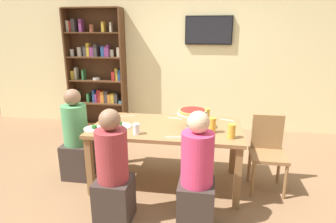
% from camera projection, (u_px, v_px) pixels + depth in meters
% --- Properties ---
extents(ground_plane, '(12.00, 12.00, 0.00)m').
position_uv_depth(ground_plane, '(167.00, 182.00, 3.52)').
color(ground_plane, '#846042').
extents(rear_partition, '(8.00, 0.12, 2.80)m').
position_uv_depth(rear_partition, '(186.00, 54.00, 5.21)').
color(rear_partition, beige).
rests_on(rear_partition, ground_plane).
extents(dining_table, '(1.74, 0.91, 0.74)m').
position_uv_depth(dining_table, '(167.00, 133.00, 3.33)').
color(dining_table, olive).
rests_on(dining_table, ground_plane).
extents(bookshelf, '(1.10, 0.30, 2.21)m').
position_uv_depth(bookshelf, '(97.00, 68.00, 5.37)').
color(bookshelf, '#4C2D19').
rests_on(bookshelf, ground_plane).
extents(television, '(0.82, 0.05, 0.49)m').
position_uv_depth(television, '(209.00, 30.00, 4.94)').
color(television, black).
extents(diner_near_left, '(0.34, 0.34, 1.15)m').
position_uv_depth(diner_near_left, '(113.00, 175.00, 2.69)').
color(diner_near_left, '#382D28').
rests_on(diner_near_left, ground_plane).
extents(diner_near_right, '(0.34, 0.34, 1.15)m').
position_uv_depth(diner_near_right, '(197.00, 179.00, 2.63)').
color(diner_near_right, '#382D28').
rests_on(diner_near_right, ground_plane).
extents(diner_head_west, '(0.34, 0.34, 1.15)m').
position_uv_depth(diner_head_west, '(77.00, 141.00, 3.53)').
color(diner_head_west, '#382D28').
rests_on(diner_head_west, ground_plane).
extents(chair_head_east, '(0.40, 0.40, 0.87)m').
position_uv_depth(chair_head_east, '(268.00, 149.00, 3.30)').
color(chair_head_east, olive).
rests_on(chair_head_east, ground_plane).
extents(deep_dish_pizza_stand, '(0.35, 0.35, 0.21)m').
position_uv_depth(deep_dish_pizza_stand, '(193.00, 113.00, 3.22)').
color(deep_dish_pizza_stand, silver).
rests_on(deep_dish_pizza_stand, dining_table).
extents(salad_plate_near_diner, '(0.22, 0.22, 0.06)m').
position_uv_depth(salad_plate_near_diner, '(94.00, 128.00, 3.20)').
color(salad_plate_near_diner, white).
rests_on(salad_plate_near_diner, dining_table).
extents(salad_plate_far_diner, '(0.25, 0.25, 0.07)m').
position_uv_depth(salad_plate_far_diner, '(120.00, 126.00, 3.28)').
color(salad_plate_far_diner, white).
rests_on(salad_plate_far_diner, dining_table).
extents(beer_glass_amber_tall, '(0.08, 0.08, 0.17)m').
position_uv_depth(beer_glass_amber_tall, '(212.00, 125.00, 3.08)').
color(beer_glass_amber_tall, gold).
rests_on(beer_glass_amber_tall, dining_table).
extents(beer_glass_amber_short, '(0.08, 0.08, 0.15)m').
position_uv_depth(beer_glass_amber_short, '(206.00, 115.00, 3.50)').
color(beer_glass_amber_short, gold).
rests_on(beer_glass_amber_short, dining_table).
extents(beer_glass_amber_spare, '(0.08, 0.08, 0.15)m').
position_uv_depth(beer_glass_amber_spare, '(232.00, 131.00, 2.92)').
color(beer_glass_amber_spare, gold).
rests_on(beer_glass_amber_spare, dining_table).
extents(water_glass_clear_near, '(0.07, 0.07, 0.12)m').
position_uv_depth(water_glass_clear_near, '(136.00, 129.00, 3.04)').
color(water_glass_clear_near, white).
rests_on(water_glass_clear_near, dining_table).
extents(cutlery_fork_near, '(0.18, 0.05, 0.00)m').
position_uv_depth(cutlery_fork_near, '(173.00, 137.00, 2.96)').
color(cutlery_fork_near, silver).
rests_on(cutlery_fork_near, dining_table).
extents(cutlery_knife_near, '(0.17, 0.08, 0.00)m').
position_uv_depth(cutlery_knife_near, '(227.00, 120.00, 3.53)').
color(cutlery_knife_near, silver).
rests_on(cutlery_knife_near, dining_table).
extents(cutlery_fork_far, '(0.17, 0.08, 0.00)m').
position_uv_depth(cutlery_fork_far, '(128.00, 116.00, 3.69)').
color(cutlery_fork_far, silver).
rests_on(cutlery_fork_far, dining_table).
extents(cutlery_knife_far, '(0.18, 0.06, 0.00)m').
position_uv_depth(cutlery_knife_far, '(175.00, 118.00, 3.60)').
color(cutlery_knife_far, silver).
rests_on(cutlery_knife_far, dining_table).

